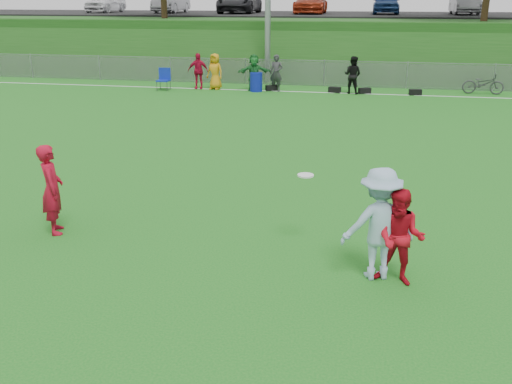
% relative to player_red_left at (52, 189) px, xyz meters
% --- Properties ---
extents(ground, '(120.00, 120.00, 0.00)m').
position_rel_player_red_left_xyz_m(ground, '(3.49, -0.40, -0.86)').
color(ground, '#15661A').
rests_on(ground, ground).
extents(sideline_far, '(60.00, 0.10, 0.01)m').
position_rel_player_red_left_xyz_m(sideline_far, '(3.49, 17.60, -0.86)').
color(sideline_far, white).
rests_on(sideline_far, ground).
extents(fence, '(58.00, 0.06, 1.30)m').
position_rel_player_red_left_xyz_m(fence, '(3.49, 19.60, -0.22)').
color(fence, gray).
rests_on(fence, ground).
extents(berm, '(120.00, 18.00, 3.00)m').
position_rel_player_red_left_xyz_m(berm, '(3.49, 30.60, 0.64)').
color(berm, '#194A14').
rests_on(berm, ground).
extents(parking_lot, '(120.00, 12.00, 0.10)m').
position_rel_player_red_left_xyz_m(parking_lot, '(3.49, 32.60, 2.19)').
color(parking_lot, black).
rests_on(parking_lot, berm).
extents(car_row, '(32.04, 5.18, 1.44)m').
position_rel_player_red_left_xyz_m(car_row, '(2.32, 31.60, 2.96)').
color(car_row, white).
rests_on(car_row, parking_lot).
extents(spectator_row, '(8.39, 1.01, 1.69)m').
position_rel_player_red_left_xyz_m(spectator_row, '(0.64, 17.60, -0.02)').
color(spectator_row, '#B70C2F').
rests_on(spectator_row, ground).
extents(gear_bags, '(7.24, 0.48, 0.26)m').
position_rel_player_red_left_xyz_m(gear_bags, '(4.67, 17.70, -0.73)').
color(gear_bags, black).
rests_on(gear_bags, ground).
extents(player_red_left, '(0.67, 0.75, 1.73)m').
position_rel_player_red_left_xyz_m(player_red_left, '(0.00, 0.00, 0.00)').
color(player_red_left, '#AB0B23').
rests_on(player_red_left, ground).
extents(player_red_center, '(0.87, 0.75, 1.55)m').
position_rel_player_red_left_xyz_m(player_red_center, '(6.35, -0.84, -0.09)').
color(player_red_center, red).
rests_on(player_red_center, ground).
extents(player_blue, '(1.34, 1.03, 1.83)m').
position_rel_player_red_left_xyz_m(player_blue, '(6.02, -0.69, 0.05)').
color(player_blue, '#96B5D0').
rests_on(player_blue, ground).
extents(frisbee, '(0.29, 0.29, 0.03)m').
position_rel_player_red_left_xyz_m(frisbee, '(4.73, 0.33, 0.46)').
color(frisbee, white).
rests_on(frisbee, ground).
extents(recycling_bin, '(0.69, 0.69, 0.87)m').
position_rel_player_red_left_xyz_m(recycling_bin, '(0.49, 17.36, -0.43)').
color(recycling_bin, '#0D1B92').
rests_on(recycling_bin, ground).
extents(camp_chair, '(0.59, 0.60, 1.03)m').
position_rel_player_red_left_xyz_m(camp_chair, '(-3.91, 16.82, -0.56)').
color(camp_chair, '#0E239D').
rests_on(camp_chair, ground).
extents(bicycle, '(1.85, 0.73, 0.95)m').
position_rel_player_red_left_xyz_m(bicycle, '(10.86, 18.60, -0.39)').
color(bicycle, '#2E2E30').
rests_on(bicycle, ground).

